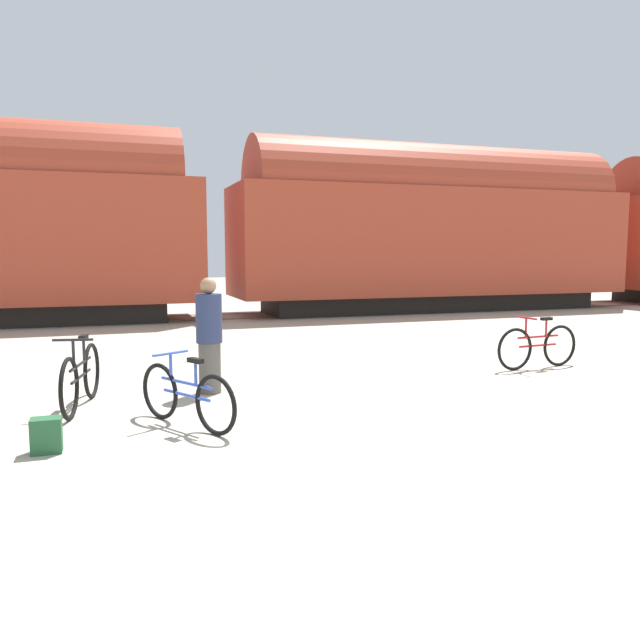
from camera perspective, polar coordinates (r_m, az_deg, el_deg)
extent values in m
plane|color=#B2A893|center=(6.32, 10.87, -11.54)|extent=(80.00, 80.00, 0.00)
cube|color=black|center=(20.80, 10.12, 1.69)|extent=(10.93, 2.32, 0.55)
cube|color=#9E3823|center=(20.74, 10.23, 7.00)|extent=(13.01, 3.09, 3.30)
cylinder|color=#9E3823|center=(20.83, 10.32, 11.54)|extent=(11.97, 2.93, 2.93)
cube|color=#4C4238|center=(17.80, -8.91, 0.07)|extent=(67.09, 0.07, 0.01)
cube|color=#4C4238|center=(19.21, -9.64, 0.52)|extent=(67.09, 0.07, 0.01)
torus|color=black|center=(7.43, -14.43, -6.32)|extent=(0.37, 0.59, 0.65)
torus|color=black|center=(6.66, -9.53, -7.68)|extent=(0.37, 0.59, 0.65)
cylinder|color=#3351B7|center=(7.00, -12.15, -5.65)|extent=(0.47, 0.77, 0.04)
cylinder|color=#3351B7|center=(7.03, -12.12, -6.73)|extent=(0.43, 0.70, 0.04)
cylinder|color=#3351B7|center=(6.84, -11.30, -4.76)|extent=(0.04, 0.04, 0.27)
cube|color=black|center=(6.81, -11.32, -3.65)|extent=(0.17, 0.21, 0.05)
cylinder|color=#3351B7|center=(7.19, -13.48, -4.15)|extent=(0.04, 0.04, 0.30)
cylinder|color=#3351B7|center=(7.16, -13.52, -2.97)|extent=(0.41, 0.26, 0.03)
torus|color=black|center=(7.70, -21.96, -5.84)|extent=(0.20, 0.72, 0.73)
torus|color=black|center=(8.73, -20.15, -4.37)|extent=(0.20, 0.72, 0.73)
cylinder|color=black|center=(8.18, -21.05, -3.77)|extent=(0.23, 0.94, 0.04)
cylinder|color=black|center=(8.21, -21.01, -4.82)|extent=(0.21, 0.85, 0.04)
cylinder|color=black|center=(8.34, -20.78, -2.51)|extent=(0.04, 0.04, 0.31)
cube|color=black|center=(8.32, -20.82, -1.47)|extent=(0.12, 0.21, 0.05)
cylinder|color=black|center=(7.87, -21.61, -2.93)|extent=(0.04, 0.04, 0.34)
cylinder|color=black|center=(7.84, -21.66, -1.70)|extent=(0.46, 0.12, 0.03)
torus|color=black|center=(10.55, 17.39, -2.57)|extent=(0.70, 0.12, 0.69)
torus|color=black|center=(11.20, 21.06, -2.20)|extent=(0.70, 0.12, 0.69)
cylinder|color=#A31E23|center=(10.84, 19.31, -1.45)|extent=(0.84, 0.12, 0.04)
cylinder|color=#A31E23|center=(10.86, 19.28, -2.21)|extent=(0.77, 0.11, 0.04)
cylinder|color=#A31E23|center=(10.94, 19.98, -0.65)|extent=(0.04, 0.04, 0.29)
cube|color=black|center=(10.92, 20.00, 0.11)|extent=(0.21, 0.10, 0.05)
cylinder|color=#A31E23|center=(10.64, 18.31, -0.68)|extent=(0.04, 0.04, 0.32)
cylinder|color=#A31E23|center=(10.63, 18.34, 0.18)|extent=(0.08, 0.46, 0.03)
cylinder|color=#514C47|center=(8.62, -10.04, -4.32)|extent=(0.30, 0.30, 0.69)
cylinder|color=navy|center=(8.53, -10.12, 0.15)|extent=(0.35, 0.35, 0.66)
sphere|color=#A37556|center=(8.49, -10.18, 3.11)|extent=(0.22, 0.22, 0.22)
cube|color=#235633|center=(6.61, -23.74, -9.63)|extent=(0.28, 0.20, 0.34)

